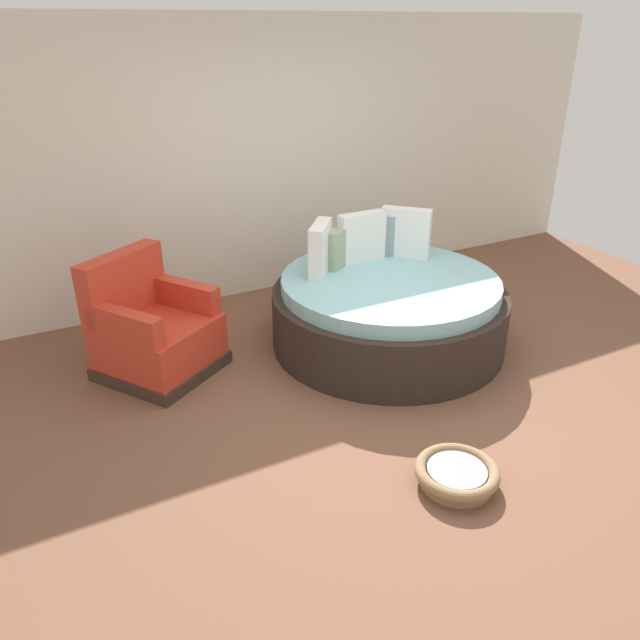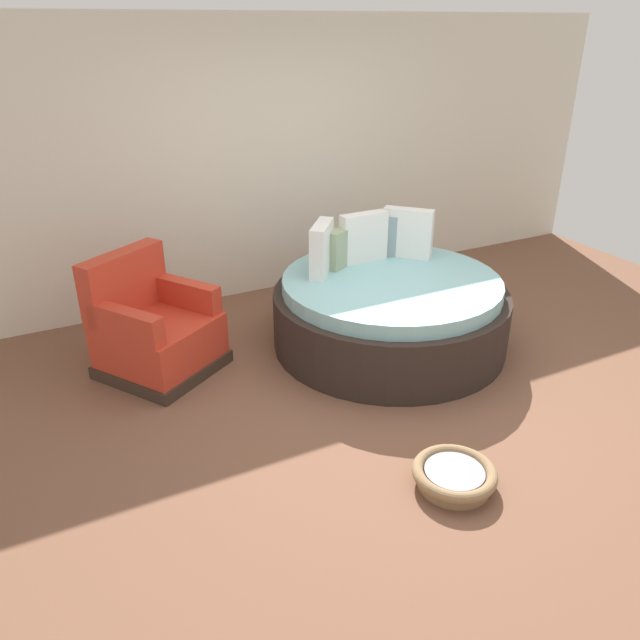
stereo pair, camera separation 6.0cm
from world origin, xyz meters
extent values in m
cube|color=brown|center=(0.00, 0.00, -0.01)|extent=(8.00, 8.00, 0.02)
cube|color=silver|center=(0.00, 2.48, 1.31)|extent=(8.00, 0.12, 2.61)
cylinder|color=#2D231E|center=(0.38, 0.79, 0.25)|extent=(1.98, 1.98, 0.49)
cylinder|color=#8CC6CC|center=(0.38, 0.79, 0.55)|extent=(1.82, 1.82, 0.12)
cube|color=white|center=(0.78, 1.17, 0.83)|extent=(0.39, 0.40, 0.44)
cube|color=gray|center=(0.58, 1.29, 0.80)|extent=(0.39, 0.25, 0.37)
cube|color=white|center=(0.37, 1.25, 0.83)|extent=(0.43, 0.13, 0.43)
cube|color=#93A37F|center=(0.14, 1.23, 0.78)|extent=(0.35, 0.26, 0.33)
cube|color=white|center=(-0.08, 1.16, 0.83)|extent=(0.36, 0.41, 0.43)
cube|color=#38281E|center=(-1.47, 1.24, 0.05)|extent=(1.10, 1.10, 0.10)
cube|color=red|center=(-1.47, 1.24, 0.27)|extent=(1.05, 1.05, 0.34)
cube|color=red|center=(-1.64, 1.50, 0.69)|extent=(0.73, 0.55, 0.50)
cube|color=red|center=(-1.74, 1.06, 0.55)|extent=(0.47, 0.64, 0.22)
cube|color=red|center=(-1.20, 1.41, 0.55)|extent=(0.47, 0.64, 0.22)
cylinder|color=#8E704C|center=(-0.26, -0.93, 0.03)|extent=(0.44, 0.44, 0.06)
torus|color=#8E704C|center=(-0.26, -0.93, 0.10)|extent=(0.51, 0.51, 0.07)
cylinder|color=gray|center=(-0.26, -0.93, 0.08)|extent=(0.36, 0.36, 0.05)
camera|label=1|loc=(-2.36, -3.13, 2.53)|focal=34.64mm
camera|label=2|loc=(-2.31, -3.16, 2.53)|focal=34.64mm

